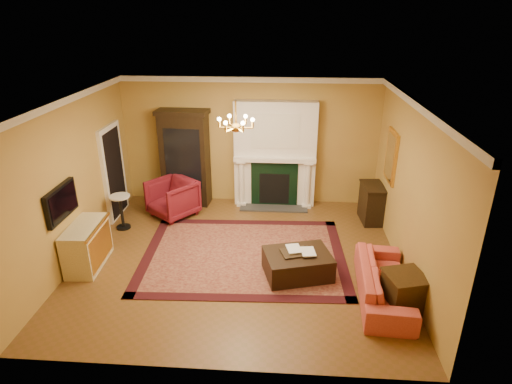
# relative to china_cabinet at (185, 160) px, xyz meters

# --- Properties ---
(floor) EXTENTS (6.00, 5.50, 0.02)m
(floor) POSITION_rel_china_cabinet_xyz_m (1.52, -2.49, -1.10)
(floor) COLOR brown
(floor) RESTS_ON ground
(ceiling) EXTENTS (6.00, 5.50, 0.02)m
(ceiling) POSITION_rel_china_cabinet_xyz_m (1.52, -2.49, 1.92)
(ceiling) COLOR silver
(ceiling) RESTS_ON wall_back
(wall_back) EXTENTS (6.00, 0.02, 3.00)m
(wall_back) POSITION_rel_china_cabinet_xyz_m (1.52, 0.27, 0.41)
(wall_back) COLOR #B1913F
(wall_back) RESTS_ON floor
(wall_front) EXTENTS (6.00, 0.02, 3.00)m
(wall_front) POSITION_rel_china_cabinet_xyz_m (1.52, -5.25, 0.41)
(wall_front) COLOR #B1913F
(wall_front) RESTS_ON floor
(wall_left) EXTENTS (0.02, 5.50, 3.00)m
(wall_left) POSITION_rel_china_cabinet_xyz_m (-1.49, -2.49, 0.41)
(wall_left) COLOR #B1913F
(wall_left) RESTS_ON floor
(wall_right) EXTENTS (0.02, 5.50, 3.00)m
(wall_right) POSITION_rel_china_cabinet_xyz_m (4.53, -2.49, 0.41)
(wall_right) COLOR #B1913F
(wall_right) RESTS_ON floor
(fireplace) EXTENTS (1.90, 0.70, 2.50)m
(fireplace) POSITION_rel_china_cabinet_xyz_m (2.12, 0.08, 0.10)
(fireplace) COLOR silver
(fireplace) RESTS_ON wall_back
(crown_molding) EXTENTS (6.00, 5.50, 0.12)m
(crown_molding) POSITION_rel_china_cabinet_xyz_m (1.52, -1.53, 1.85)
(crown_molding) COLOR silver
(crown_molding) RESTS_ON ceiling
(doorway) EXTENTS (0.08, 1.05, 2.10)m
(doorway) POSITION_rel_china_cabinet_xyz_m (-1.44, -0.79, -0.05)
(doorway) COLOR white
(doorway) RESTS_ON wall_left
(tv_panel) EXTENTS (0.09, 0.95, 0.58)m
(tv_panel) POSITION_rel_china_cabinet_xyz_m (-1.43, -3.09, 0.26)
(tv_panel) COLOR black
(tv_panel) RESTS_ON wall_left
(gilt_mirror) EXTENTS (0.06, 0.76, 1.05)m
(gilt_mirror) POSITION_rel_china_cabinet_xyz_m (4.48, -1.09, 0.56)
(gilt_mirror) COLOR gold
(gilt_mirror) RESTS_ON wall_right
(chandelier) EXTENTS (0.63, 0.55, 0.53)m
(chandelier) POSITION_rel_china_cabinet_xyz_m (1.52, -2.49, 1.51)
(chandelier) COLOR #B98933
(chandelier) RESTS_ON ceiling
(oriental_rug) EXTENTS (3.98, 3.05, 0.02)m
(oriental_rug) POSITION_rel_china_cabinet_xyz_m (1.61, -2.36, -1.09)
(oriental_rug) COLOR #4A0F10
(oriental_rug) RESTS_ON floor
(china_cabinet) EXTENTS (1.13, 0.58, 2.19)m
(china_cabinet) POSITION_rel_china_cabinet_xyz_m (0.00, 0.00, 0.00)
(china_cabinet) COLOR black
(china_cabinet) RESTS_ON floor
(wingback_armchair) EXTENTS (1.25, 1.24, 0.94)m
(wingback_armchair) POSITION_rel_china_cabinet_xyz_m (-0.17, -0.74, -0.62)
(wingback_armchair) COLOR maroon
(wingback_armchair) RESTS_ON floor
(pedestal_table) EXTENTS (0.43, 0.43, 0.76)m
(pedestal_table) POSITION_rel_china_cabinet_xyz_m (-1.11, -1.44, -0.65)
(pedestal_table) COLOR black
(pedestal_table) RESTS_ON floor
(commode) EXTENTS (0.57, 1.12, 0.82)m
(commode) POSITION_rel_china_cabinet_xyz_m (-1.21, -2.90, -0.68)
(commode) COLOR beige
(commode) RESTS_ON floor
(coral_sofa) EXTENTS (0.71, 2.02, 0.78)m
(coral_sofa) POSITION_rel_china_cabinet_xyz_m (4.01, -3.50, -0.71)
(coral_sofa) COLOR #C74F3F
(coral_sofa) RESTS_ON floor
(end_table) EXTENTS (0.66, 0.66, 0.63)m
(end_table) POSITION_rel_china_cabinet_xyz_m (4.24, -3.84, -0.78)
(end_table) COLOR #37220F
(end_table) RESTS_ON floor
(console_table) EXTENTS (0.48, 0.77, 0.82)m
(console_table) POSITION_rel_china_cabinet_xyz_m (4.30, -0.70, -0.68)
(console_table) COLOR black
(console_table) RESTS_ON floor
(leather_ottoman) EXTENTS (1.31, 1.09, 0.42)m
(leather_ottoman) POSITION_rel_china_cabinet_xyz_m (2.62, -2.97, -0.87)
(leather_ottoman) COLOR black
(leather_ottoman) RESTS_ON oriental_rug
(ottoman_tray) EXTENTS (0.54, 0.48, 0.03)m
(ottoman_tray) POSITION_rel_china_cabinet_xyz_m (2.56, -2.96, -0.64)
(ottoman_tray) COLOR black
(ottoman_tray) RESTS_ON leather_ottoman
(book_a) EXTENTS (0.24, 0.09, 0.32)m
(book_a) POSITION_rel_china_cabinet_xyz_m (2.43, -2.91, -0.46)
(book_a) COLOR gray
(book_a) RESTS_ON ottoman_tray
(book_b) EXTENTS (0.24, 0.06, 0.33)m
(book_b) POSITION_rel_china_cabinet_xyz_m (2.68, -2.98, -0.46)
(book_b) COLOR gray
(book_b) RESTS_ON ottoman_tray
(topiary_left) EXTENTS (0.17, 0.17, 0.47)m
(topiary_left) POSITION_rel_china_cabinet_xyz_m (1.51, 0.04, 0.39)
(topiary_left) COLOR gray
(topiary_left) RESTS_ON fireplace
(topiary_right) EXTENTS (0.18, 0.18, 0.47)m
(topiary_right) POSITION_rel_china_cabinet_xyz_m (2.67, 0.04, 0.40)
(topiary_right) COLOR gray
(topiary_right) RESTS_ON fireplace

